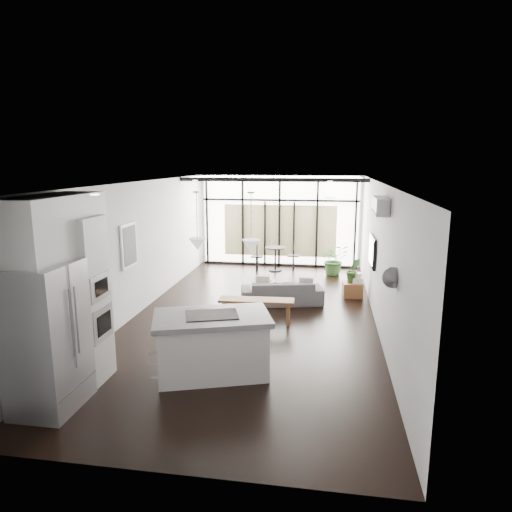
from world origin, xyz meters
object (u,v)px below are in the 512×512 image
(pouf, at_px, (267,288))
(island, at_px, (212,345))
(sofa, at_px, (282,288))
(console_bench, at_px, (256,311))
(fridge, at_px, (47,337))
(milk_can, at_px, (357,285))
(tv, at_px, (372,251))

(pouf, bearing_deg, island, -93.35)
(sofa, height_order, console_bench, sofa)
(island, distance_m, fridge, 2.31)
(console_bench, bearing_deg, milk_can, 42.70)
(sofa, distance_m, tv, 2.19)
(fridge, relative_size, milk_can, 3.28)
(milk_can, bearing_deg, island, -118.09)
(console_bench, bearing_deg, tv, 26.20)
(sofa, relative_size, console_bench, 1.22)
(sofa, xyz_separation_m, console_bench, (-0.38, -1.34, -0.12))
(console_bench, xyz_separation_m, pouf, (-0.05, 1.93, -0.06))
(island, height_order, sofa, island)
(sofa, bearing_deg, milk_can, -167.83)
(fridge, bearing_deg, console_bench, 59.17)
(island, xyz_separation_m, console_bench, (0.30, 2.38, -0.23))
(pouf, bearing_deg, sofa, -53.82)
(fridge, bearing_deg, island, 34.00)
(console_bench, height_order, pouf, console_bench)
(fridge, bearing_deg, milk_can, 53.49)
(island, height_order, pouf, island)
(console_bench, relative_size, milk_can, 2.55)
(sofa, xyz_separation_m, pouf, (-0.43, 0.58, -0.18))
(console_bench, bearing_deg, island, -100.04)
(console_bench, relative_size, tv, 1.38)
(fridge, height_order, tv, fridge)
(pouf, bearing_deg, tv, -14.50)
(milk_can, relative_size, tv, 0.54)
(fridge, bearing_deg, sofa, 62.89)
(fridge, distance_m, pouf, 6.02)
(tv, bearing_deg, fridge, -132.46)
(sofa, bearing_deg, tv, 165.99)
(sofa, bearing_deg, console_bench, 61.36)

